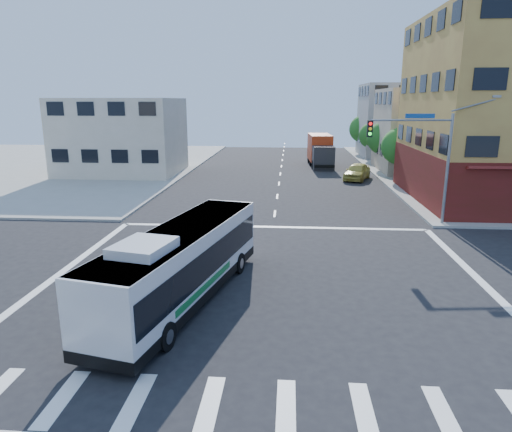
{
  "coord_description": "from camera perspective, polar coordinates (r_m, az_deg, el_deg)",
  "views": [
    {
      "loc": [
        0.97,
        -18.24,
        7.76
      ],
      "look_at": [
        -0.74,
        4.99,
        1.85
      ],
      "focal_mm": 32.0,
      "sensor_mm": 36.0,
      "label": 1
    }
  ],
  "objects": [
    {
      "name": "signal_mast_ne",
      "position": [
        30.1,
        20.03,
        8.1
      ],
      "size": [
        7.91,
        1.13,
        8.07
      ],
      "color": "slate",
      "rests_on": "ground"
    },
    {
      "name": "transit_bus",
      "position": [
        18.1,
        -9.2,
        -5.84
      ],
      "size": [
        4.76,
        11.28,
        3.27
      ],
      "rotation": [
        0.0,
        0.0,
        -0.23
      ],
      "color": "black",
      "rests_on": "ground"
    },
    {
      "name": "building_east_far",
      "position": [
        68.18,
        18.16,
        11.24
      ],
      "size": [
        12.06,
        10.06,
        10.0
      ],
      "color": "gray",
      "rests_on": "ground"
    },
    {
      "name": "building_east_near",
      "position": [
        54.71,
        21.56,
        9.86
      ],
      "size": [
        12.06,
        10.06,
        9.0
      ],
      "color": "#C6B497",
      "rests_on": "ground"
    },
    {
      "name": "street_tree_c",
      "position": [
        63.26,
        14.38,
        9.91
      ],
      "size": [
        3.4,
        3.4,
        5.29
      ],
      "color": "#352513",
      "rests_on": "ground"
    },
    {
      "name": "parked_car",
      "position": [
        47.12,
        12.52,
        5.45
      ],
      "size": [
        3.58,
        5.26,
        1.66
      ],
      "primitive_type": "imported",
      "rotation": [
        0.0,
        0.0,
        -0.37
      ],
      "color": "gold",
      "rests_on": "ground"
    },
    {
      "name": "ground",
      "position": [
        19.84,
        1.08,
        -8.78
      ],
      "size": [
        120.0,
        120.0,
        0.0
      ],
      "primitive_type": "plane",
      "color": "black",
      "rests_on": "ground"
    },
    {
      "name": "building_west",
      "position": [
        51.6,
        -16.43,
        9.5
      ],
      "size": [
        12.06,
        10.06,
        8.0
      ],
      "color": "beige",
      "rests_on": "ground"
    },
    {
      "name": "street_tree_a",
      "position": [
        47.62,
        17.68,
        8.56
      ],
      "size": [
        3.6,
        3.6,
        5.53
      ],
      "color": "#352513",
      "rests_on": "ground"
    },
    {
      "name": "street_tree_d",
      "position": [
        71.11,
        13.29,
        10.74
      ],
      "size": [
        4.0,
        4.0,
        6.03
      ],
      "color": "#352513",
      "rests_on": "ground"
    },
    {
      "name": "box_truck",
      "position": [
        56.16,
        8.06,
        8.03
      ],
      "size": [
        2.85,
        8.44,
        3.75
      ],
      "rotation": [
        0.0,
        0.0,
        0.05
      ],
      "color": "#25262A",
      "rests_on": "ground"
    },
    {
      "name": "street_tree_b",
      "position": [
        55.4,
        15.81,
        9.57
      ],
      "size": [
        3.8,
        3.8,
        5.79
      ],
      "color": "#352513",
      "rests_on": "ground"
    }
  ]
}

